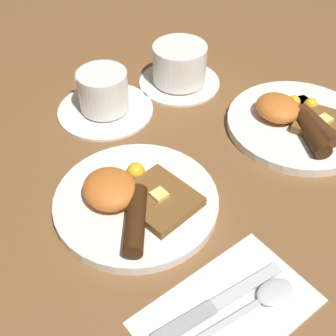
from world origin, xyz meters
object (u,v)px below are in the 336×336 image
breakfast_plate_near (134,199)px  spoon (263,299)px  teacup_near (104,96)px  knife (213,307)px  breakfast_plate_far (299,121)px  teacup_far (180,67)px

breakfast_plate_near → spoon: size_ratio=1.36×
teacup_near → knife: bearing=-11.5°
breakfast_plate_far → teacup_far: (-0.22, -0.08, 0.02)m
breakfast_plate_near → teacup_near: 0.23m
teacup_far → spoon: size_ratio=0.89×
teacup_near → breakfast_plate_near: bearing=-18.7°
teacup_far → knife: 0.47m
breakfast_plate_far → teacup_far: teacup_far is taller
breakfast_plate_near → spoon: (0.21, 0.04, -0.01)m
breakfast_plate_near → teacup_near: size_ratio=1.39×
teacup_far → spoon: bearing=-23.5°
teacup_far → knife: bearing=-30.8°
breakfast_plate_far → teacup_near: bearing=-132.8°
breakfast_plate_far → knife: bearing=-60.8°
breakfast_plate_near → breakfast_plate_far: (0.01, 0.32, -0.00)m
teacup_near → teacup_far: same height
spoon → breakfast_plate_near: bearing=104.7°
teacup_near → spoon: bearing=-3.9°
teacup_near → knife: 0.41m
teacup_far → spoon: 0.47m
breakfast_plate_near → knife: breakfast_plate_near is taller
breakfast_plate_near → teacup_near: bearing=161.3°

